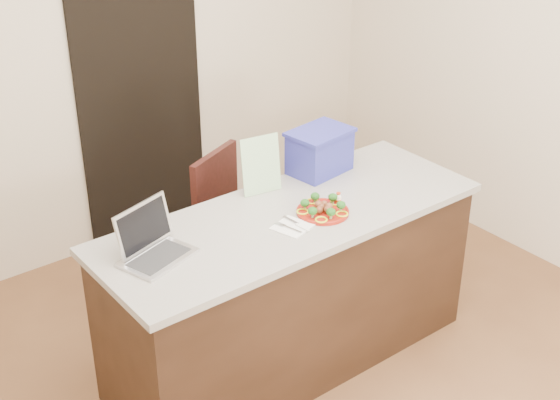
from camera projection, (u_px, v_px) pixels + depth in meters
ground at (318, 380)px, 4.21m from camera, size 4.00×4.00×0.00m
room_shell at (327, 97)px, 3.45m from camera, size 4.00×4.00×4.00m
doorway at (141, 99)px, 5.18m from camera, size 0.90×0.02×2.00m
island at (290, 289)px, 4.17m from camera, size 2.06×0.76×0.92m
plate at (323, 211)px, 3.95m from camera, size 0.27×0.27×0.02m
meatballs at (324, 207)px, 3.94m from camera, size 0.10×0.11×0.04m
broccoli at (323, 204)px, 3.93m from camera, size 0.22×0.22×0.04m
pepper_rings at (323, 210)px, 3.95m from camera, size 0.26×0.26×0.01m
napkin at (292, 227)px, 3.83m from camera, size 0.21×0.21×0.01m
fork at (288, 226)px, 3.82m from camera, size 0.04×0.16×0.00m
knife at (299, 225)px, 3.83m from camera, size 0.03×0.19×0.01m
yogurt_bottle at (338, 199)px, 4.03m from camera, size 0.03×0.03×0.07m
laptop at (151, 242)px, 3.58m from camera, size 0.38×0.35×0.23m
leaflet at (261, 165)px, 4.10m from camera, size 0.23×0.08×0.31m
blue_box at (320, 151)px, 4.33m from camera, size 0.38×0.29×0.25m
chair at (226, 224)px, 4.59m from camera, size 0.57×0.59×0.98m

